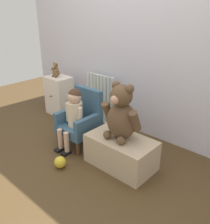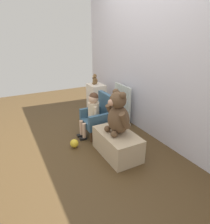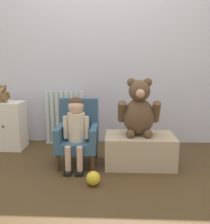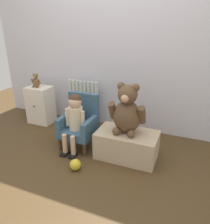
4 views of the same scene
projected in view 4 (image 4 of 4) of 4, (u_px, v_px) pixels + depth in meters
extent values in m
plane|color=#49341C|center=(73.00, 169.00, 2.33)|extent=(6.00, 6.00, 0.00)
cube|color=silver|center=(114.00, 43.00, 2.91)|extent=(3.80, 0.05, 2.40)
cylinder|color=silver|center=(71.00, 100.00, 3.36)|extent=(0.05, 0.05, 0.65)
cylinder|color=silver|center=(74.00, 101.00, 3.34)|extent=(0.05, 0.05, 0.65)
cylinder|color=silver|center=(78.00, 101.00, 3.32)|extent=(0.05, 0.05, 0.65)
cylinder|color=silver|center=(82.00, 102.00, 3.29)|extent=(0.05, 0.05, 0.65)
cylinder|color=silver|center=(85.00, 102.00, 3.27)|extent=(0.05, 0.05, 0.65)
cylinder|color=silver|center=(89.00, 103.00, 3.25)|extent=(0.05, 0.05, 0.65)
cylinder|color=silver|center=(93.00, 103.00, 3.23)|extent=(0.05, 0.05, 0.65)
cylinder|color=silver|center=(97.00, 104.00, 3.21)|extent=(0.05, 0.05, 0.65)
cube|color=silver|center=(84.00, 122.00, 3.41)|extent=(0.50, 0.05, 0.02)
cube|color=silver|center=(41.00, 105.00, 3.35)|extent=(0.36, 0.28, 0.56)
sphere|color=#4C3823|center=(34.00, 106.00, 3.21)|extent=(0.02, 0.02, 0.02)
cube|color=#375974|center=(78.00, 131.00, 2.70)|extent=(0.40, 0.40, 0.10)
cube|color=#375974|center=(84.00, 108.00, 2.75)|extent=(0.40, 0.06, 0.39)
cube|color=#375974|center=(66.00, 120.00, 2.71)|extent=(0.06, 0.40, 0.14)
cube|color=#375974|center=(90.00, 124.00, 2.59)|extent=(0.06, 0.40, 0.14)
cylinder|color=#4C331E|center=(60.00, 144.00, 2.66)|extent=(0.04, 0.04, 0.16)
cylinder|color=#4C331E|center=(85.00, 149.00, 2.54)|extent=(0.04, 0.04, 0.16)
cylinder|color=#4C331E|center=(74.00, 132.00, 2.95)|extent=(0.04, 0.04, 0.16)
cylinder|color=#4C331E|center=(96.00, 137.00, 2.83)|extent=(0.04, 0.04, 0.16)
cylinder|color=beige|center=(76.00, 118.00, 2.59)|extent=(0.17, 0.17, 0.28)
sphere|color=#D8AD8E|center=(75.00, 102.00, 2.51)|extent=(0.15, 0.15, 0.15)
sphere|color=#472D1E|center=(75.00, 100.00, 2.51)|extent=(0.14, 0.14, 0.14)
cylinder|color=#D8AD8E|center=(65.00, 143.00, 2.54)|extent=(0.06, 0.06, 0.23)
cube|color=black|center=(65.00, 154.00, 2.58)|extent=(0.07, 0.11, 0.03)
cylinder|color=#D8AD8E|center=(73.00, 145.00, 2.50)|extent=(0.06, 0.06, 0.23)
cube|color=black|center=(73.00, 156.00, 2.54)|extent=(0.07, 0.11, 0.03)
cylinder|color=beige|center=(67.00, 117.00, 2.61)|extent=(0.04, 0.04, 0.22)
cylinder|color=beige|center=(83.00, 120.00, 2.54)|extent=(0.04, 0.04, 0.22)
cube|color=tan|center=(127.00, 145.00, 2.50)|extent=(0.68, 0.40, 0.31)
ellipsoid|color=brown|center=(127.00, 117.00, 2.39)|extent=(0.31, 0.27, 0.36)
sphere|color=brown|center=(128.00, 94.00, 2.28)|extent=(0.21, 0.21, 0.21)
sphere|color=tan|center=(125.00, 99.00, 2.21)|extent=(0.08, 0.08, 0.08)
sphere|color=brown|center=(121.00, 86.00, 2.29)|extent=(0.08, 0.08, 0.08)
sphere|color=brown|center=(136.00, 88.00, 2.24)|extent=(0.08, 0.08, 0.08)
cylinder|color=brown|center=(113.00, 110.00, 2.42)|extent=(0.08, 0.16, 0.22)
cylinder|color=brown|center=(142.00, 115.00, 2.30)|extent=(0.08, 0.16, 0.22)
sphere|color=brown|center=(116.00, 131.00, 2.38)|extent=(0.08, 0.08, 0.08)
sphere|color=brown|center=(131.00, 134.00, 2.32)|extent=(0.08, 0.08, 0.08)
ellipsoid|color=brown|center=(36.00, 83.00, 3.22)|extent=(0.11, 0.10, 0.13)
sphere|color=brown|center=(35.00, 77.00, 3.18)|extent=(0.08, 0.08, 0.08)
sphere|color=tan|center=(34.00, 77.00, 3.15)|extent=(0.03, 0.03, 0.03)
sphere|color=brown|center=(34.00, 74.00, 3.18)|extent=(0.03, 0.03, 0.03)
sphere|color=brown|center=(37.00, 75.00, 3.16)|extent=(0.03, 0.03, 0.03)
cylinder|color=brown|center=(33.00, 81.00, 3.23)|extent=(0.03, 0.06, 0.08)
cylinder|color=brown|center=(39.00, 82.00, 3.18)|extent=(0.03, 0.06, 0.08)
sphere|color=brown|center=(33.00, 86.00, 3.21)|extent=(0.03, 0.03, 0.03)
sphere|color=brown|center=(37.00, 87.00, 3.19)|extent=(0.03, 0.03, 0.03)
sphere|color=gold|center=(75.00, 165.00, 2.30)|extent=(0.12, 0.12, 0.12)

